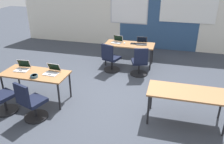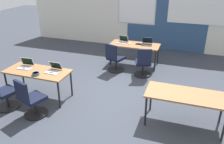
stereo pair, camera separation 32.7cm
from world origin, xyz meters
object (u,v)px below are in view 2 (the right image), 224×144
laptop_far_right (147,43)px  mouse_far_right (139,44)px  chair_far_right (143,65)px  chair_near_left_end (3,95)px  laptop_near_left_end (26,65)px  chair_near_left_inner (31,101)px  mouse_far_left (130,43)px  desk_near_right (186,97)px  desk_far_center (135,46)px  chair_far_left (115,60)px  laptop_near_left_inner (53,70)px  snack_bowl (36,74)px  laptop_far_left (122,41)px  desk_near_left (38,73)px

laptop_far_right → mouse_far_right: (-0.26, -0.03, -0.03)m
chair_far_right → chair_near_left_end: (-2.66, -2.77, 0.00)m
laptop_far_right → laptop_near_left_end: (-2.53, -2.81, 0.00)m
laptop_near_left_end → chair_near_left_inner: laptop_near_left_end is taller
laptop_near_left_end → chair_near_left_end: 0.93m
mouse_far_left → chair_far_right: size_ratio=0.11×
desk_near_right → desk_far_center: (-1.75, 2.80, 0.00)m
chair_far_left → desk_near_right: bearing=155.2°
laptop_near_left_inner → snack_bowl: 0.42m
laptop_far_left → mouse_far_right: laptop_far_left is taller
laptop_far_right → snack_bowl: laptop_far_right is taller
desk_near_left → chair_near_left_inner: 0.90m
desk_far_center → chair_far_right: size_ratio=1.74×
desk_near_left → snack_bowl: bearing=-61.9°
mouse_far_left → chair_near_left_inner: (-1.24, -3.57, -0.36)m
chair_far_left → laptop_near_left_end: laptop_near_left_end is taller
chair_near_left_inner → mouse_far_left: bearing=-90.9°
mouse_far_right → snack_bowl: 3.55m
mouse_far_right → chair_near_left_end: 4.31m
desk_far_center → chair_near_left_inner: bearing=-111.4°
chair_far_right → laptop_near_left_inner: bearing=29.4°
desk_near_left → desk_far_center: 3.30m
chair_far_left → desk_far_center: bearing=-104.0°
mouse_far_left → snack_bowl: snack_bowl is taller
chair_near_left_inner → laptop_near_left_inner: bearing=-75.8°
desk_far_center → mouse_far_left: 0.19m
laptop_near_left_inner → chair_near_left_end: bearing=-132.0°
mouse_far_left → chair_far_left: size_ratio=0.11×
laptop_near_left_inner → desk_far_center: bearing=67.0°
desk_near_left → chair_near_left_inner: size_ratio=1.74×
desk_near_right → laptop_far_left: laptop_far_left is taller
laptop_near_left_inner → chair_far_left: bearing=69.4°
desk_far_center → chair_far_left: size_ratio=1.74×
chair_far_left → chair_near_left_end: same height
desk_near_left → desk_near_right: same height
desk_near_right → desk_far_center: same height
chair_far_right → desk_near_left: bearing=24.9°
mouse_far_right → laptop_near_left_inner: laptop_near_left_inner is taller
laptop_far_left → chair_far_right: bearing=-32.7°
chair_near_left_inner → snack_bowl: bearing=-49.8°
laptop_far_right → chair_far_left: bearing=-141.8°
chair_far_left → chair_near_left_end: size_ratio=1.00×
chair_far_left → snack_bowl: 2.63m
laptop_far_right → desk_near_left: bearing=-131.8°
laptop_near_left_end → chair_near_left_end: (-0.05, -0.84, -0.39)m
mouse_far_left → mouse_far_right: 0.31m
desk_far_center → chair_near_left_inner: chair_near_left_inner is taller
chair_far_left → laptop_far_right: laptop_far_right is taller
chair_far_left → mouse_far_right: size_ratio=8.42×
laptop_far_left → snack_bowl: laptop_far_left is taller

